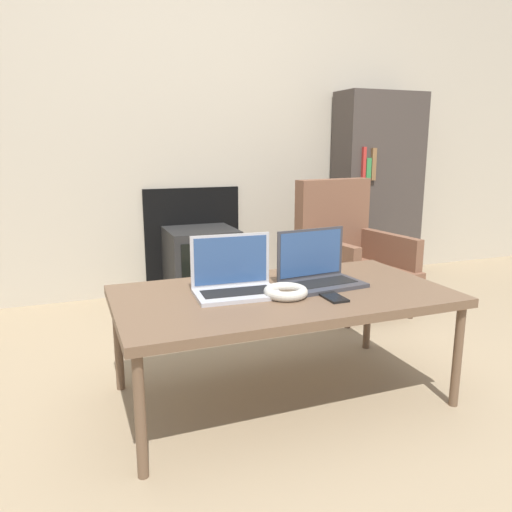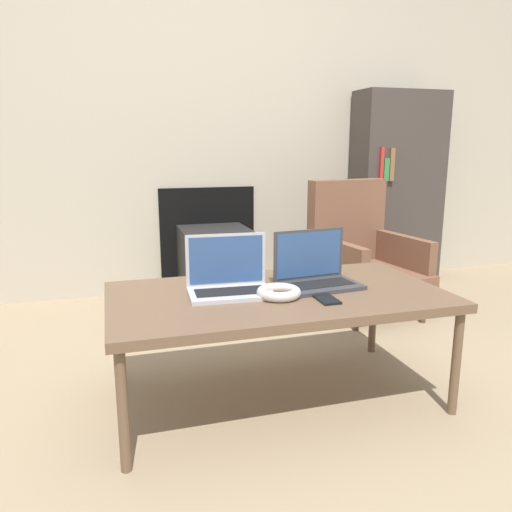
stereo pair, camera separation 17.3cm
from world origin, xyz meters
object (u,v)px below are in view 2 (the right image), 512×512
object	(u,v)px
headphones	(279,292)
laptop_right	(315,273)
laptop_left	(229,280)
armchair	(360,249)
tv	(215,263)
phone	(326,299)

from	to	relation	value
headphones	laptop_right	bearing A→B (deg)	29.67
laptop_left	armchair	distance (m)	1.44
tv	armchair	world-z (taller)	armchair
headphones	phone	size ratio (longest dim) A/B	1.27
laptop_left	headphones	size ratio (longest dim) A/B	1.95
laptop_right	headphones	bearing A→B (deg)	-156.17
laptop_right	armchair	bearing A→B (deg)	46.92
laptop_right	phone	size ratio (longest dim) A/B	2.54
phone	laptop_right	bearing A→B (deg)	78.58
laptop_right	laptop_left	bearing A→B (deg)	174.13
laptop_right	phone	xyz separation A→B (m)	(-0.04, -0.20, -0.05)
laptop_right	armchair	distance (m)	1.18
laptop_left	tv	bearing A→B (deg)	83.85
laptop_right	tv	size ratio (longest dim) A/B	0.71
laptop_left	tv	distance (m)	1.47
armchair	laptop_right	bearing A→B (deg)	-134.80
tv	headphones	bearing A→B (deg)	-92.58
laptop_right	phone	distance (m)	0.21
headphones	tv	distance (m)	1.56
laptop_right	phone	world-z (taller)	laptop_right
tv	armchair	xyz separation A→B (m)	(0.85, -0.48, 0.15)
laptop_right	headphones	world-z (taller)	laptop_right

